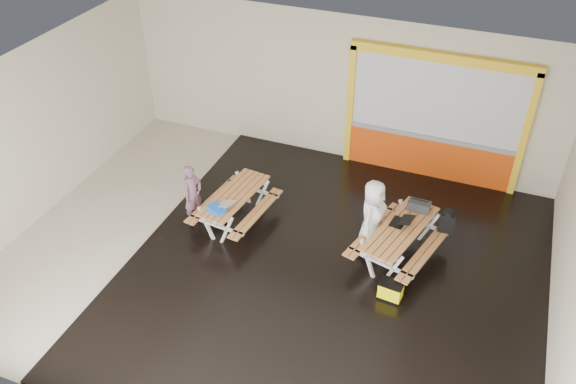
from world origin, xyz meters
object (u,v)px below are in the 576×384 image
at_px(laptop_left, 224,205).
at_px(toolbox, 419,206).
at_px(person_right, 372,216).
at_px(blue_pouch, 216,209).
at_px(backpack, 447,221).
at_px(dark_case, 365,249).
at_px(person_left, 193,194).
at_px(picnic_table_left, 235,201).
at_px(laptop_right, 401,221).
at_px(fluke_bag, 391,291).
at_px(picnic_table_right, 400,235).

xyz_separation_m(laptop_left, toolbox, (3.53, 1.22, 0.09)).
height_order(person_right, blue_pouch, person_right).
height_order(backpack, dark_case, backpack).
bearing_deg(person_left, laptop_left, -84.87).
height_order(laptop_left, toolbox, toolbox).
height_order(picnic_table_left, dark_case, picnic_table_left).
bearing_deg(picnic_table_left, dark_case, 0.83).
xyz_separation_m(laptop_right, toolbox, (0.22, 0.54, 0.04)).
distance_m(picnic_table_left, fluke_bag, 3.61).
distance_m(backpack, fluke_bag, 1.87).
bearing_deg(picnic_table_left, fluke_bag, -15.71).
bearing_deg(person_right, toolbox, -46.12).
bearing_deg(picnic_table_right, blue_pouch, -167.85).
height_order(person_left, laptop_left, person_left).
bearing_deg(dark_case, picnic_table_right, 7.70).
distance_m(person_left, person_right, 3.57).
distance_m(laptop_right, blue_pouch, 3.50).
bearing_deg(fluke_bag, person_right, 120.34).
bearing_deg(toolbox, picnic_table_left, -167.64).
distance_m(picnic_table_left, toolbox, 3.63).
relative_size(person_right, toolbox, 3.55).
bearing_deg(laptop_left, laptop_right, 11.67).
relative_size(blue_pouch, dark_case, 0.86).
distance_m(toolbox, fluke_bag, 1.87).
xyz_separation_m(backpack, fluke_bag, (-0.64, -1.69, -0.48)).
bearing_deg(laptop_left, blue_pouch, -116.74).
bearing_deg(picnic_table_left, picnic_table_right, 2.11).
bearing_deg(blue_pouch, picnic_table_right, 12.15).
bearing_deg(picnic_table_left, backpack, 9.89).
bearing_deg(fluke_bag, backpack, 69.31).
height_order(blue_pouch, dark_case, blue_pouch).
height_order(picnic_table_right, person_left, person_left).
bearing_deg(picnic_table_right, backpack, 37.99).
height_order(picnic_table_right, backpack, backpack).
relative_size(picnic_table_right, backpack, 4.49).
distance_m(picnic_table_right, toolbox, 0.73).
height_order(person_right, laptop_right, person_right).
bearing_deg(laptop_right, toolbox, 67.54).
xyz_separation_m(picnic_table_right, fluke_bag, (0.12, -1.10, -0.37)).
relative_size(picnic_table_right, dark_case, 5.61).
height_order(picnic_table_right, person_right, person_right).
height_order(picnic_table_left, person_right, person_right).
bearing_deg(picnic_table_right, fluke_bag, -83.75).
distance_m(picnic_table_left, person_left, 0.85).
relative_size(person_right, backpack, 3.11).
height_order(picnic_table_right, laptop_right, laptop_right).
relative_size(person_left, blue_pouch, 3.82).
xyz_separation_m(person_right, backpack, (1.33, 0.51, -0.11)).
xyz_separation_m(picnic_table_left, dark_case, (2.72, 0.04, -0.44)).
bearing_deg(laptop_left, fluke_bag, -8.64).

